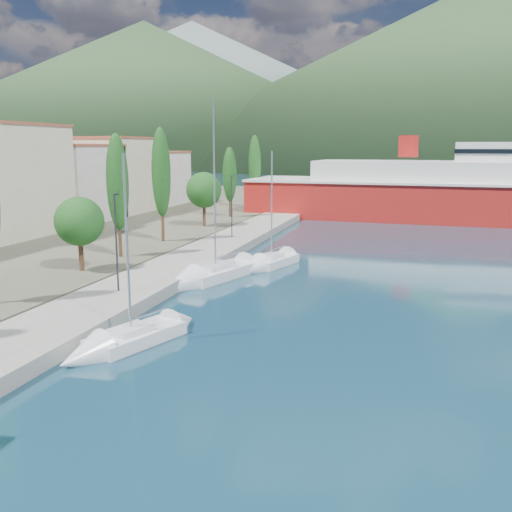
% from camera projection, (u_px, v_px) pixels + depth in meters
% --- Properties ---
extents(ground, '(1400.00, 1400.00, 0.00)m').
position_uv_depth(ground, '(381.00, 189.00, 133.36)').
color(ground, '#153A4D').
extents(quay, '(5.00, 88.00, 0.80)m').
position_uv_depth(quay, '(191.00, 261.00, 47.01)').
color(quay, gray).
rests_on(quay, ground).
extents(town_buildings, '(9.20, 69.20, 11.30)m').
position_uv_depth(town_buildings, '(34.00, 185.00, 62.57)').
color(town_buildings, beige).
rests_on(town_buildings, land_strip).
extents(tree_row, '(4.04, 64.77, 10.78)m').
position_uv_depth(tree_row, '(159.00, 187.00, 53.52)').
color(tree_row, '#47301E').
rests_on(tree_row, land_strip).
extents(lamp_posts, '(0.15, 46.01, 6.06)m').
position_uv_depth(lamp_posts, '(115.00, 239.00, 34.95)').
color(lamp_posts, '#2D2D33').
rests_on(lamp_posts, quay).
extents(sailboat_near, '(4.34, 7.40, 10.20)m').
position_uv_depth(sailboat_near, '(109.00, 347.00, 27.11)').
color(sailboat_near, silver).
rests_on(sailboat_near, ground).
extents(sailboat_mid, '(5.41, 10.04, 13.99)m').
position_uv_depth(sailboat_mid, '(199.00, 279.00, 40.81)').
color(sailboat_mid, silver).
rests_on(sailboat_mid, ground).
extents(sailboat_far, '(4.05, 7.28, 10.20)m').
position_uv_depth(sailboat_far, '(263.00, 265.00, 45.80)').
color(sailboat_far, silver).
rests_on(sailboat_far, ground).
extents(ferry, '(59.69, 15.33, 11.75)m').
position_uv_depth(ferry, '(472.00, 194.00, 74.67)').
color(ferry, '#A81B17').
rests_on(ferry, ground).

